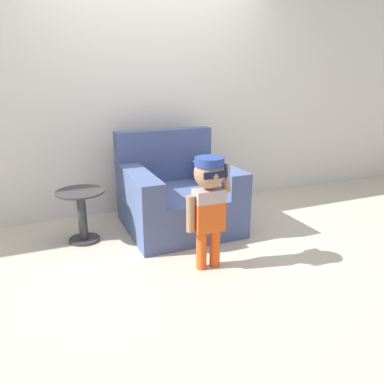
% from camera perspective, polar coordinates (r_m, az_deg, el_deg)
% --- Properties ---
extents(ground_plane, '(10.00, 10.00, 0.00)m').
position_cam_1_polar(ground_plane, '(3.68, -2.25, -5.75)').
color(ground_plane, '#BCB29E').
extents(wall_back, '(10.00, 0.05, 2.60)m').
position_cam_1_polar(wall_back, '(4.11, -6.39, 15.29)').
color(wall_back, silver).
rests_on(wall_back, ground_plane).
extents(armchair, '(1.01, 1.01, 0.91)m').
position_cam_1_polar(armchair, '(3.68, -2.30, -0.63)').
color(armchair, '#475684').
rests_on(armchair, ground_plane).
extents(person_child, '(0.36, 0.27, 0.88)m').
position_cam_1_polar(person_child, '(2.78, 2.56, -0.61)').
color(person_child, '#E05119').
rests_on(person_child, ground_plane).
extents(side_table, '(0.42, 0.42, 0.47)m').
position_cam_1_polar(side_table, '(3.48, -16.45, -2.78)').
color(side_table, '#333333').
rests_on(side_table, ground_plane).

